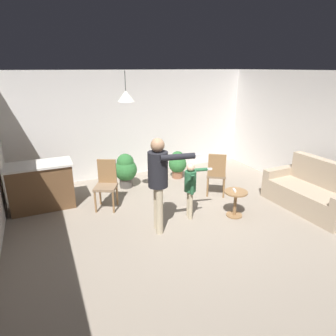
{
  "coord_description": "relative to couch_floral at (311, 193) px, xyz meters",
  "views": [
    {
      "loc": [
        -2.35,
        -4.09,
        2.76
      ],
      "look_at": [
        -0.27,
        0.54,
        1.0
      ],
      "focal_mm": 31.16,
      "sensor_mm": 36.0,
      "label": 1
    }
  ],
  "objects": [
    {
      "name": "ground",
      "position": [
        -2.55,
        0.32,
        -0.33
      ],
      "size": [
        7.68,
        7.68,
        0.0
      ],
      "primitive_type": "plane",
      "color": "gray"
    },
    {
      "name": "wall_back",
      "position": [
        -2.55,
        3.52,
        1.02
      ],
      "size": [
        6.4,
        0.1,
        2.7
      ],
      "primitive_type": "cube",
      "color": "silver",
      "rests_on": "ground"
    },
    {
      "name": "wall_right",
      "position": [
        0.65,
        0.32,
        1.02
      ],
      "size": [
        0.1,
        6.4,
        2.7
      ],
      "primitive_type": "cube",
      "color": "silver",
      "rests_on": "ground"
    },
    {
      "name": "couch_floral",
      "position": [
        0.0,
        0.0,
        0.0
      ],
      "size": [
        0.9,
        1.82,
        1.0
      ],
      "rotation": [
        0.0,
        0.0,
        1.6
      ],
      "color": "tan",
      "rests_on": "ground"
    },
    {
      "name": "kitchen_counter",
      "position": [
        -5.0,
        2.28,
        0.15
      ],
      "size": [
        1.26,
        0.66,
        0.95
      ],
      "color": "brown",
      "rests_on": "ground"
    },
    {
      "name": "side_table_by_couch",
      "position": [
        -1.62,
        0.35,
        -0.0
      ],
      "size": [
        0.44,
        0.44,
        0.52
      ],
      "color": "olive",
      "rests_on": "ground"
    },
    {
      "name": "person_adult",
      "position": [
        -3.17,
        0.46,
        0.71
      ],
      "size": [
        0.79,
        0.58,
        1.68
      ],
      "rotation": [
        0.0,
        0.0,
        -1.74
      ],
      "color": "tan",
      "rests_on": "ground"
    },
    {
      "name": "person_child",
      "position": [
        -2.44,
        0.66,
        0.35
      ],
      "size": [
        0.59,
        0.31,
        1.1
      ],
      "rotation": [
        0.0,
        0.0,
        -1.77
      ],
      "color": "tan",
      "rests_on": "ground"
    },
    {
      "name": "dining_chair_by_counter",
      "position": [
        -3.79,
        1.76,
        0.21
      ],
      "size": [
        0.56,
        0.56,
        1.0
      ],
      "rotation": [
        0.0,
        0.0,
        2.68
      ],
      "color": "olive",
      "rests_on": "ground"
    },
    {
      "name": "dining_chair_near_wall",
      "position": [
        -1.43,
        1.33,
        0.21
      ],
      "size": [
        0.58,
        0.58,
        1.0
      ],
      "rotation": [
        0.0,
        0.0,
        5.7
      ],
      "color": "olive",
      "rests_on": "ground"
    },
    {
      "name": "potted_plant_corner",
      "position": [
        -3.13,
        2.64,
        0.13
      ],
      "size": [
        0.54,
        0.54,
        0.83
      ],
      "color": "#4C4742",
      "rests_on": "ground"
    },
    {
      "name": "potted_plant_by_wall",
      "position": [
        -1.72,
        2.7,
        0.06
      ],
      "size": [
        0.47,
        0.47,
        0.71
      ],
      "color": "brown",
      "rests_on": "ground"
    },
    {
      "name": "spare_remote_on_table",
      "position": [
        -1.65,
        0.38,
        0.21
      ],
      "size": [
        0.08,
        0.13,
        0.04
      ],
      "primitive_type": "cube",
      "rotation": [
        0.0,
        0.0,
        2.8
      ],
      "color": "white",
      "rests_on": "side_table_by_couch"
    },
    {
      "name": "ceiling_light_pendant",
      "position": [
        -3.34,
        1.62,
        1.92
      ],
      "size": [
        0.32,
        0.32,
        0.55
      ],
      "color": "silver"
    }
  ]
}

